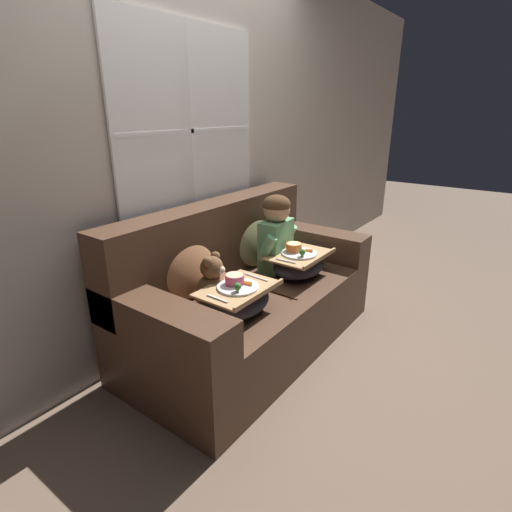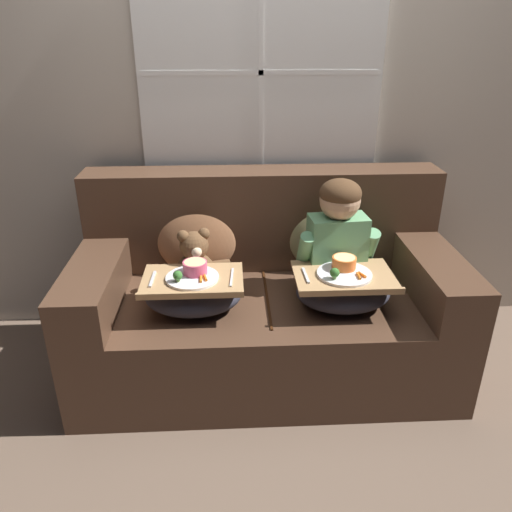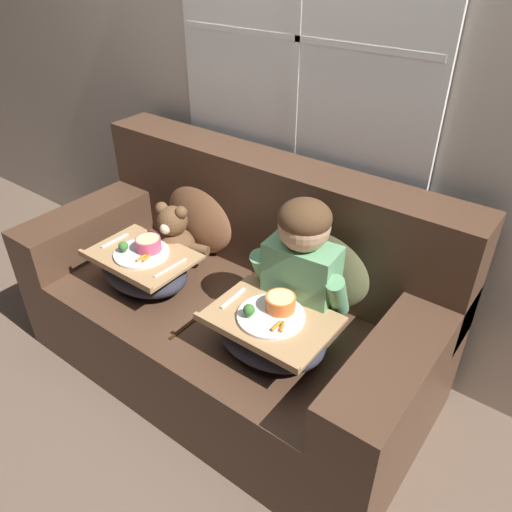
# 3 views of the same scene
# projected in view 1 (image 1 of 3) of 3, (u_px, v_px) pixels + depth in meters

# --- Properties ---
(ground_plane) EXTENTS (14.00, 14.00, 0.00)m
(ground_plane) POSITION_uv_depth(u_px,v_px,m) (254.00, 343.00, 2.75)
(ground_plane) COLOR brown
(wall_back_with_window) EXTENTS (8.00, 0.08, 2.60)m
(wall_back_with_window) POSITION_uv_depth(u_px,v_px,m) (187.00, 144.00, 2.59)
(wall_back_with_window) COLOR #BCB2A3
(wall_back_with_window) RESTS_ON ground_plane
(couch) EXTENTS (1.79, 0.88, 0.94)m
(couch) POSITION_uv_depth(u_px,v_px,m) (245.00, 296.00, 2.67)
(couch) COLOR #4C3323
(couch) RESTS_ON ground_plane
(throw_pillow_behind_child) EXTENTS (0.43, 0.21, 0.45)m
(throw_pillow_behind_child) POSITION_uv_depth(u_px,v_px,m) (254.00, 237.00, 2.92)
(throw_pillow_behind_child) COLOR #898456
(throw_pillow_behind_child) RESTS_ON couch
(throw_pillow_behind_teddy) EXTENTS (0.42, 0.20, 0.43)m
(throw_pillow_behind_teddy) POSITION_uv_depth(u_px,v_px,m) (188.00, 265.00, 2.41)
(throw_pillow_behind_teddy) COLOR #B2754C
(throw_pillow_behind_teddy) RESTS_ON couch
(child_figure) EXTENTS (0.39, 0.20, 0.54)m
(child_figure) POSITION_uv_depth(u_px,v_px,m) (276.00, 230.00, 2.78)
(child_figure) COLOR #66A370
(child_figure) RESTS_ON couch
(teddy_bear) EXTENTS (0.34, 0.24, 0.31)m
(teddy_bear) POSITION_uv_depth(u_px,v_px,m) (213.00, 283.00, 2.33)
(teddy_bear) COLOR brown
(teddy_bear) RESTS_ON couch
(lap_tray_child) EXTENTS (0.44, 0.33, 0.22)m
(lap_tray_child) POSITION_uv_depth(u_px,v_px,m) (299.00, 264.00, 2.75)
(lap_tray_child) COLOR #2D2D38
(lap_tray_child) RESTS_ON child_figure
(lap_tray_teddy) EXTENTS (0.44, 0.32, 0.23)m
(lap_tray_teddy) POSITION_uv_depth(u_px,v_px,m) (238.00, 299.00, 2.24)
(lap_tray_teddy) COLOR #2D2D38
(lap_tray_teddy) RESTS_ON teddy_bear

